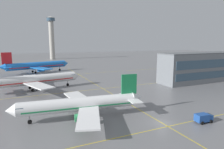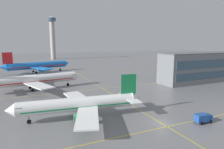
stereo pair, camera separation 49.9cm
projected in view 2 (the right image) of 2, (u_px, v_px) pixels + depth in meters
ground_plane at (161, 123)px, 45.28m from camera, size 600.00×600.00×0.00m
airliner_front_gate at (80, 104)px, 47.95m from camera, size 33.07×28.33×10.28m
airliner_second_row at (35, 80)px, 76.08m from camera, size 37.05×31.63×11.53m
airliner_third_row at (37, 65)px, 118.21m from camera, size 40.49×34.44×12.71m
taxiway_markings at (103, 89)px, 78.59m from camera, size 164.83×128.62×0.01m
service_truck_red_van at (203, 118)px, 45.42m from camera, size 4.26×2.44×2.10m
terminal_building at (221, 66)px, 97.12m from camera, size 69.51×10.91×13.57m
control_tower at (52, 35)px, 206.88m from camera, size 8.82×8.82×44.58m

